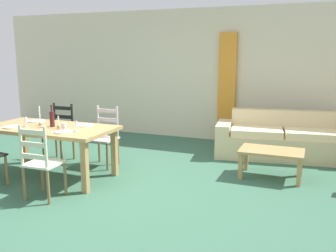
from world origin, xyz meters
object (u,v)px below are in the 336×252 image
object	(u,v)px
dining_chair_far_right	(104,136)
dining_chair_far_left	(60,133)
couch	(283,141)
coffee_table	(271,154)
coffee_cup_primary	(64,126)
wine_bottle	(52,119)
dining_chair_near_right	(41,162)
dining_table	(50,132)
wine_glass_near_right	(77,124)
wine_glass_near_left	(26,119)

from	to	relation	value
dining_chair_far_right	dining_chair_far_left	bearing A→B (deg)	-178.53
couch	coffee_table	xyz separation A→B (m)	(-0.05, -1.21, 0.06)
dining_chair_far_left	couch	bearing A→B (deg)	24.68
dining_chair_far_left	coffee_cup_primary	distance (m)	1.15
dining_chair_far_left	dining_chair_far_right	distance (m)	0.86
wine_bottle	coffee_table	size ratio (longest dim) A/B	0.35
dining_chair_near_right	dining_table	bearing A→B (deg)	122.00
wine_bottle	wine_glass_near_right	size ratio (longest dim) A/B	1.96
dining_chair_near_right	dining_chair_far_left	xyz separation A→B (m)	(-0.89, 1.50, 0.00)
wine_bottle	dining_table	bearing A→B (deg)	-155.71
dining_chair_near_right	dining_chair_far_right	bearing A→B (deg)	91.18
dining_chair_near_right	coffee_cup_primary	distance (m)	0.76
coffee_cup_primary	couch	size ratio (longest dim) A/B	0.04
dining_chair_near_right	wine_glass_near_right	world-z (taller)	dining_chair_near_right
wine_bottle	couch	world-z (taller)	wine_bottle
dining_table	dining_chair_near_right	size ratio (longest dim) A/B	1.98
dining_chair_far_left	coffee_table	size ratio (longest dim) A/B	1.07
dining_chair_near_right	coffee_table	xyz separation A→B (m)	(2.55, 1.90, -0.12)
dining_chair_near_right	couch	distance (m)	4.07
dining_chair_near_right	dining_chair_far_right	xyz separation A→B (m)	(-0.03, 1.53, 0.00)
dining_chair_near_right	wine_glass_near_right	distance (m)	0.74
couch	wine_bottle	bearing A→B (deg)	-142.46
dining_chair_near_right	coffee_table	distance (m)	3.18
dining_table	dining_chair_far_right	bearing A→B (deg)	60.13
dining_chair_near_right	wine_bottle	world-z (taller)	wine_bottle
coffee_cup_primary	coffee_table	bearing A→B (deg)	24.24
wine_bottle	couch	xyz separation A→B (m)	(3.04, 2.34, -0.58)
wine_bottle	coffee_cup_primary	distance (m)	0.31
dining_chair_far_left	wine_glass_near_right	distance (m)	1.39
coffee_table	dining_chair_far_right	bearing A→B (deg)	-171.83
dining_table	dining_chair_far_right	world-z (taller)	dining_chair_far_right
dining_chair_near_right	wine_glass_near_left	distance (m)	1.07
dining_chair_far_left	couch	distance (m)	3.85
dining_chair_far_right	couch	distance (m)	3.09
dining_chair_near_right	wine_bottle	size ratio (longest dim) A/B	3.04
dining_chair_far_right	coffee_cup_primary	world-z (taller)	dining_chair_far_right
dining_table	dining_chair_near_right	world-z (taller)	dining_chair_near_right
wine_bottle	coffee_cup_primary	xyz separation A→B (m)	(0.28, -0.10, -0.07)
dining_chair_far_right	coffee_cup_primary	bearing A→B (deg)	-98.07
coffee_table	dining_table	bearing A→B (deg)	-159.36
couch	coffee_cup_primary	bearing A→B (deg)	-138.61
dining_chair_near_right	coffee_table	world-z (taller)	dining_chair_near_right
dining_chair_far_right	wine_glass_near_right	size ratio (longest dim) A/B	5.96
dining_chair_far_right	wine_glass_near_left	bearing A→B (deg)	-129.96
dining_table	wine_glass_near_right	bearing A→B (deg)	-13.31
wine_glass_near_left	dining_chair_near_right	bearing A→B (deg)	-39.11
dining_chair_far_right	wine_bottle	world-z (taller)	wine_bottle
dining_table	wine_glass_near_right	world-z (taller)	wine_glass_near_right
wine_glass_near_left	coffee_cup_primary	bearing A→B (deg)	4.15
dining_chair_far_right	coffee_table	bearing A→B (deg)	8.17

